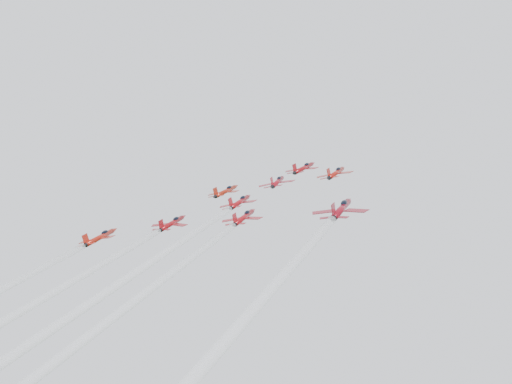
% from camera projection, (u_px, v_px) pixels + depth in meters
% --- Properties ---
extents(jet_lead, '(10.13, 13.17, 7.66)m').
position_uv_depth(jet_lead, '(304.00, 168.00, 158.62)').
color(jet_lead, maroon).
extents(jet_row2_left, '(9.23, 12.00, 6.98)m').
position_uv_depth(jet_row2_left, '(226.00, 191.00, 148.26)').
color(jet_row2_left, '#A3200F').
extents(jet_row2_center, '(9.76, 12.69, 7.38)m').
position_uv_depth(jet_row2_center, '(278.00, 182.00, 145.42)').
color(jet_row2_center, maroon).
extents(jet_row2_right, '(9.58, 12.45, 7.24)m').
position_uv_depth(jet_row2_right, '(336.00, 173.00, 140.20)').
color(jet_row2_right, '#A81910').
extents(jet_center, '(9.30, 89.83, 47.91)m').
position_uv_depth(jet_center, '(120.00, 277.00, 89.93)').
color(jet_center, '#9D0F14').
extents(jet_rear_left, '(8.60, 83.04, 44.29)m').
position_uv_depth(jet_rear_left, '(27.00, 305.00, 85.63)').
color(jet_rear_left, maroon).
extents(jet_rear_right, '(8.71, 84.14, 44.88)m').
position_uv_depth(jet_rear_right, '(113.00, 308.00, 75.78)').
color(jet_rear_right, '#A00F15').
extents(jet_rear_farright, '(10.44, 100.84, 53.79)m').
position_uv_depth(jet_rear_farright, '(211.00, 344.00, 58.03)').
color(jet_rear_farright, maroon).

